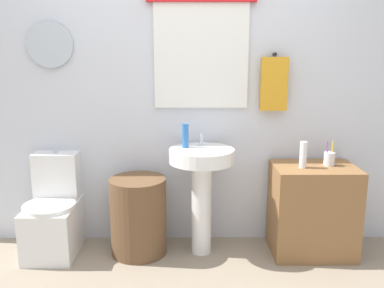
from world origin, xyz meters
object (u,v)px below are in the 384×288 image
object	(u,v)px
laundry_hamper	(138,216)
wooden_cabinet	(312,210)
toilet	(54,215)
lotion_bottle	(303,155)
pedestal_sink	(202,178)
toothbrush_cup	(329,159)
soap_bottle	(185,136)

from	to	relation	value
laundry_hamper	wooden_cabinet	size ratio (longest dim) A/B	0.86
toilet	lotion_bottle	size ratio (longest dim) A/B	3.95
laundry_hamper	pedestal_sink	bearing A→B (deg)	0.00
pedestal_sink	lotion_bottle	distance (m)	0.76
pedestal_sink	toothbrush_cup	size ratio (longest dim) A/B	4.41
soap_bottle	toothbrush_cup	size ratio (longest dim) A/B	0.97
toilet	pedestal_sink	world-z (taller)	pedestal_sink
wooden_cabinet	toothbrush_cup	xyz separation A→B (m)	(0.11, 0.02, 0.39)
pedestal_sink	soap_bottle	size ratio (longest dim) A/B	4.56
lotion_bottle	toothbrush_cup	world-z (taller)	lotion_bottle
toilet	toothbrush_cup	xyz separation A→B (m)	(2.07, -0.02, 0.45)
toilet	lotion_bottle	bearing A→B (deg)	-2.37
pedestal_sink	wooden_cabinet	distance (m)	0.88
pedestal_sink	wooden_cabinet	bearing A→B (deg)	0.00
wooden_cabinet	soap_bottle	xyz separation A→B (m)	(-0.96, 0.05, 0.56)
toilet	laundry_hamper	size ratio (longest dim) A/B	1.30
toilet	soap_bottle	distance (m)	1.18
wooden_cabinet	lotion_bottle	xyz separation A→B (m)	(-0.11, -0.04, 0.44)
soap_bottle	toothbrush_cup	distance (m)	1.08
wooden_cabinet	lotion_bottle	world-z (taller)	lotion_bottle
laundry_hamper	lotion_bottle	size ratio (longest dim) A/B	3.04
toilet	soap_bottle	bearing A→B (deg)	0.75
toilet	soap_bottle	xyz separation A→B (m)	(1.00, 0.01, 0.62)
pedestal_sink	toothbrush_cup	distance (m)	0.96
toilet	soap_bottle	size ratio (longest dim) A/B	4.29
soap_bottle	toilet	bearing A→B (deg)	-179.25
toilet	pedestal_sink	bearing A→B (deg)	-1.88
pedestal_sink	lotion_bottle	size ratio (longest dim) A/B	4.20
wooden_cabinet	toothbrush_cup	distance (m)	0.41
pedestal_sink	lotion_bottle	world-z (taller)	lotion_bottle
pedestal_sink	laundry_hamper	bearing A→B (deg)	180.00
soap_bottle	pedestal_sink	bearing A→B (deg)	-22.62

